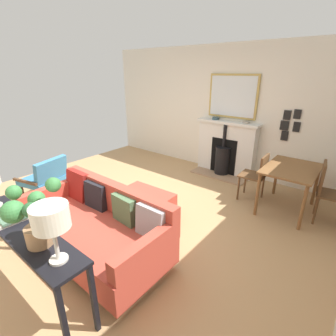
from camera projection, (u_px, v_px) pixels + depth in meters
The scene contains 17 objects.
ground_plane at pixel (127, 215), 3.92m from camera, with size 5.46×5.74×0.01m, color tan.
wall_left at pixel (217, 110), 5.43m from camera, with size 0.12×5.74×2.63m, color silver.
fireplace at pixel (225, 150), 5.34m from camera, with size 0.59×1.34×1.15m.
mirror_over_mantel at pixel (233, 96), 5.02m from camera, with size 0.04×1.04×0.86m.
mantel_bowl_near at pixel (216, 118), 5.30m from camera, with size 0.14×0.14×0.05m.
mantel_bowl_far at pixel (246, 122), 4.91m from camera, with size 0.14×0.14×0.04m.
sofa at pixel (97, 226), 3.02m from camera, with size 0.92×1.94×0.82m.
ottoman at pixel (144, 204), 3.74m from camera, with size 0.61×0.83×0.41m.
armchair_accent at pixel (46, 177), 4.22m from camera, with size 0.79×0.73×0.78m.
console_table at pixel (24, 237), 2.33m from camera, with size 0.33×1.75×0.75m.
table_lamp_far_end at pixel (51, 219), 1.78m from camera, with size 0.27×0.27×0.48m.
potted_plant at pixel (31, 215), 1.98m from camera, with size 0.42×0.46×0.60m.
book_stack at pixel (12, 219), 2.40m from camera, with size 0.27×0.18×0.05m.
dining_table at pixel (291, 174), 3.84m from camera, with size 1.02×0.73×0.73m.
dining_chair_near_fireplace at pixel (257, 173), 4.18m from camera, with size 0.41×0.41×0.84m.
dining_chair_by_back_wall at pixel (327, 188), 3.57m from camera, with size 0.45×0.45×0.92m.
photo_gallery_row at pixel (289, 124), 4.51m from camera, with size 0.02×0.34×0.58m.
Camera 1 is at (2.24, 2.62, 2.11)m, focal length 26.54 mm.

